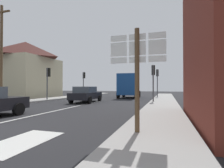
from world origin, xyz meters
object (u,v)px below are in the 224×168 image
object	(u,v)px
route_sign_post	(137,69)
traffic_light_far_right	(157,77)
sedan_far	(86,94)
traffic_light_near_left	(48,76)
delivery_truck	(129,85)
traffic_light_near_right	(153,75)
traffic_light_far_left	(84,79)

from	to	relation	value
route_sign_post	traffic_light_far_right	distance (m)	18.63
sedan_far	traffic_light_near_left	xyz separation A→B (m)	(-4.48, 0.36, 1.76)
traffic_light_far_right	sedan_far	bearing A→B (deg)	-124.77
traffic_light_near_left	sedan_far	bearing A→B (deg)	-4.59
delivery_truck	route_sign_post	distance (m)	17.82
sedan_far	traffic_light_near_right	size ratio (longest dim) A/B	1.25
delivery_truck	traffic_light_near_left	size ratio (longest dim) A/B	1.49
sedan_far	route_sign_post	size ratio (longest dim) A/B	1.34
traffic_light_far_left	traffic_light_near_right	xyz separation A→B (m)	(10.57, -7.26, -0.13)
delivery_truck	traffic_light_far_left	size ratio (longest dim) A/B	1.41
delivery_truck	traffic_light_near_right	world-z (taller)	traffic_light_near_right
delivery_truck	traffic_light_far_left	bearing A→B (deg)	171.59
traffic_light_far_left	sedan_far	bearing A→B (deg)	-62.43
route_sign_post	traffic_light_near_right	distance (m)	11.19
route_sign_post	traffic_light_near_left	xyz separation A→B (m)	(-10.89, 10.20, 0.51)
sedan_far	delivery_truck	world-z (taller)	delivery_truck
traffic_light_near_left	traffic_light_near_right	distance (m)	10.61
delivery_truck	traffic_light_far_left	world-z (taller)	traffic_light_far_left
delivery_truck	route_sign_post	xyz separation A→B (m)	(3.86, -17.39, 0.35)
traffic_light_far_left	traffic_light_near_left	distance (m)	8.22
sedan_far	route_sign_post	bearing A→B (deg)	-56.95
traffic_light_near_right	route_sign_post	bearing A→B (deg)	-88.35
traffic_light_far_right	traffic_light_near_right	distance (m)	7.44
route_sign_post	traffic_light_far_right	xyz separation A→B (m)	(-0.32, 18.61, 0.75)
delivery_truck	traffic_light_far_right	bearing A→B (deg)	18.98
traffic_light_far_right	route_sign_post	bearing A→B (deg)	-89.01
traffic_light_near_left	delivery_truck	bearing A→B (deg)	45.65
route_sign_post	traffic_light_far_right	size ratio (longest dim) A/B	0.86
route_sign_post	traffic_light_far_left	size ratio (longest dim) A/B	0.89
traffic_light_near_left	traffic_light_far_right	bearing A→B (deg)	38.49
sedan_far	delivery_truck	xyz separation A→B (m)	(2.54, 7.54, 0.89)
sedan_far	delivery_truck	bearing A→B (deg)	71.38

